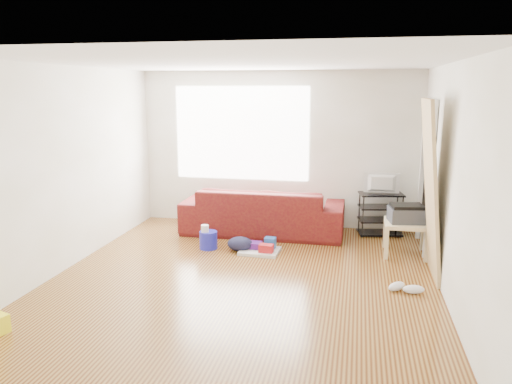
% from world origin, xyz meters
% --- Properties ---
extents(room, '(4.51, 5.01, 2.51)m').
position_xyz_m(room, '(0.07, 0.15, 1.25)').
color(room, '#4E240D').
rests_on(room, ground).
extents(sofa, '(2.47, 0.97, 0.72)m').
position_xyz_m(sofa, '(-0.13, 1.95, 0.00)').
color(sofa, '#410710').
rests_on(sofa, ground).
extents(tv_stand, '(0.71, 0.48, 0.65)m').
position_xyz_m(tv_stand, '(1.65, 2.22, 0.33)').
color(tv_stand, black).
rests_on(tv_stand, ground).
extents(tv, '(0.53, 0.07, 0.31)m').
position_xyz_m(tv, '(1.65, 2.22, 0.80)').
color(tv, black).
rests_on(tv, tv_stand).
extents(side_table, '(0.57, 0.57, 0.46)m').
position_xyz_m(side_table, '(1.95, 1.32, 0.38)').
color(side_table, tan).
rests_on(side_table, ground).
extents(printer, '(0.51, 0.42, 0.24)m').
position_xyz_m(printer, '(1.95, 1.32, 0.57)').
color(printer, '#2F3139').
rests_on(printer, side_table).
extents(bucket, '(0.27, 0.27, 0.25)m').
position_xyz_m(bucket, '(-0.74, 1.02, 0.00)').
color(bucket, '#1D20B4').
rests_on(bucket, ground).
extents(toilet_paper, '(0.11, 0.11, 0.10)m').
position_xyz_m(toilet_paper, '(-0.78, 0.99, 0.17)').
color(toilet_paper, silver).
rests_on(toilet_paper, bucket).
extents(cleaning_tray, '(0.55, 0.45, 0.19)m').
position_xyz_m(cleaning_tray, '(0.02, 1.01, 0.06)').
color(cleaning_tray, silver).
rests_on(cleaning_tray, ground).
extents(backpack, '(0.37, 0.31, 0.20)m').
position_xyz_m(backpack, '(-0.28, 1.02, 0.00)').
color(backpack, black).
rests_on(backpack, ground).
extents(sneakers, '(0.42, 0.24, 0.10)m').
position_xyz_m(sneakers, '(1.85, -0.01, 0.05)').
color(sneakers, silver).
rests_on(sneakers, ground).
extents(door_panel, '(0.26, 0.85, 2.11)m').
position_xyz_m(door_panel, '(2.13, 0.56, 0.00)').
color(door_panel, tan).
rests_on(door_panel, ground).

